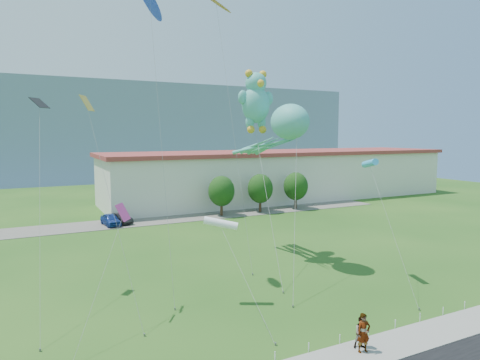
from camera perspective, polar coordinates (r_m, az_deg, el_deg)
name	(u,v)px	position (r m, az deg, el deg)	size (l,w,h in m)	color
ground	(310,337)	(25.09, 9.27, -19.95)	(160.00, 160.00, 0.00)	#1F4C15
sidewalk	(343,360)	(23.16, 13.58, -22.27)	(80.00, 2.50, 0.10)	gray
parking_strip	(147,221)	(55.91, -12.33, -5.35)	(70.00, 6.00, 0.06)	#59544C
hill_ridge	(74,129)	(138.83, -21.24, 6.30)	(160.00, 50.00, 25.00)	slate
warehouse	(282,175)	(73.91, 5.68, 0.73)	(61.00, 15.00, 8.20)	beige
rope_fence	(325,343)	(24.06, 11.22, -20.54)	(26.05, 0.05, 0.50)	white
tree_near	(221,191)	(57.67, -2.49, -1.49)	(3.60, 3.60, 5.47)	#3F2B19
tree_mid	(260,189)	(60.35, 2.72, -1.15)	(3.60, 3.60, 5.47)	#3F2B19
tree_far	(296,186)	(63.49, 7.44, -0.84)	(3.60, 3.60, 5.47)	#3F2B19
pedestrian_left	(364,333)	(23.56, 16.16, -18.99)	(0.73, 0.48, 1.99)	gray
pedestrian_right	(362,333)	(23.98, 15.91, -18.99)	(0.79, 0.62, 1.63)	gray
parked_car_blue	(111,220)	(54.13, -16.86, -5.07)	(1.65, 4.11, 1.40)	navy
parked_car_black	(121,218)	(54.91, -15.55, -4.93)	(1.35, 3.88, 1.28)	black
octopus_kite	(280,132)	(36.02, 5.41, 6.39)	(5.80, 14.61, 13.44)	teal
teddy_bear_kite	(256,100)	(37.27, 2.13, 10.60)	(4.07, 9.45, 16.45)	teal
small_kite_white	(221,224)	(27.61, -2.54, -5.88)	(0.50, 7.70, 5.74)	white
small_kite_pink	(119,224)	(25.81, -15.83, -5.66)	(4.22, 5.20, 6.86)	#E5338D
small_kite_blue	(150,8)	(33.34, -11.86, 21.55)	(1.80, 6.97, 21.19)	blue
small_kite_yellow	(93,129)	(27.43, -18.98, 6.47)	(2.54, 6.24, 13.32)	gold
small_kite_cyan	(370,164)	(33.40, 16.98, 2.02)	(1.70, 7.35, 9.28)	#32A4E4
small_kite_black	(39,128)	(31.10, -25.18, 6.28)	(1.51, 9.97, 13.55)	black
small_kite_orange	(217,9)	(40.71, -3.05, 21.77)	(1.80, 8.21, 23.35)	orange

